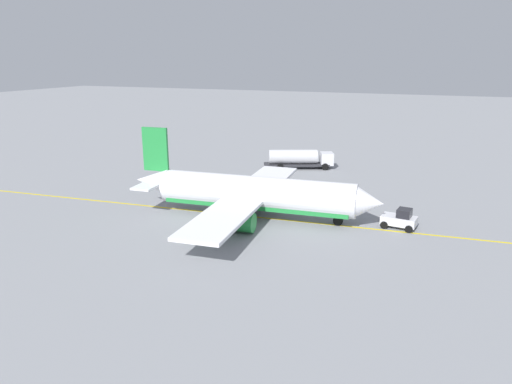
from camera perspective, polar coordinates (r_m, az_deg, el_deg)
ground_plane at (r=54.57m, az=-0.00°, el=-3.03°), size 400.00×400.00×0.00m
airplane at (r=53.89m, az=-0.47°, el=-0.25°), size 29.59×29.91×9.80m
fuel_tanker at (r=78.30m, az=5.22°, el=4.07°), size 11.33×6.67×3.15m
pushback_tug at (r=53.14m, az=16.94°, el=-3.13°), size 3.83×2.73×2.20m
refueling_worker at (r=71.60m, az=2.39°, el=2.25°), size 0.63×0.60×1.71m
safety_cone_nose at (r=56.45m, az=15.10°, el=-2.63°), size 0.54×0.54×0.60m
taxi_line_marking at (r=54.57m, az=-0.00°, el=-3.02°), size 79.88×6.41×0.01m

